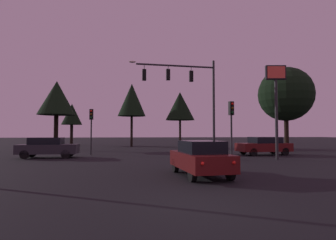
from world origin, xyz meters
TOP-DOWN VIEW (x-y plane):
  - ground_plane at (0.00, 24.50)m, footprint 168.00×168.00m
  - traffic_signal_mast_arm at (2.87, 15.25)m, footprint 7.14×0.72m
  - traffic_light_corner_left at (-5.18, 17.38)m, footprint 0.31×0.35m
  - traffic_light_corner_right at (4.74, 10.55)m, footprint 0.35×0.38m
  - car_nearside_lane at (1.21, 4.88)m, footprint 2.10×4.17m
  - car_crossing_left at (-7.93, 14.78)m, footprint 4.34×1.85m
  - car_crossing_right at (9.31, 15.24)m, footprint 4.56×2.28m
  - store_sign_illuminated at (8.26, 11.23)m, footprint 1.42×0.45m
  - tree_behind_sign at (13.94, 19.55)m, footprint 5.53×5.53m
  - tree_left_far at (-1.78, 30.71)m, footprint 3.76×3.76m
  - tree_center_horizon at (-9.93, 24.49)m, footprint 3.98×3.98m
  - tree_right_cluster at (4.65, 29.49)m, footprint 3.87×3.87m
  - tree_lot_edge at (-10.90, 36.95)m, footprint 3.09×3.09m

SIDE VIEW (x-z plane):
  - ground_plane at x=0.00m, z-range 0.00..0.00m
  - car_nearside_lane at x=1.21m, z-range 0.03..1.55m
  - car_crossing_left at x=-7.93m, z-range 0.03..1.55m
  - car_crossing_right at x=9.31m, z-range 0.04..1.56m
  - traffic_light_corner_left at x=-5.18m, z-range 0.83..4.72m
  - traffic_light_corner_right at x=4.74m, z-range 0.83..4.76m
  - tree_lot_edge at x=-10.90m, z-range 1.50..7.84m
  - store_sign_illuminated at x=8.26m, z-range 1.56..8.15m
  - tree_right_cluster at x=4.65m, z-range 1.77..9.13m
  - traffic_signal_mast_arm at x=2.87m, z-range 1.61..9.53m
  - tree_center_horizon at x=-9.93m, z-range 1.86..9.42m
  - tree_behind_sign at x=13.94m, z-range 1.52..10.13m
  - tree_left_far at x=-1.78m, z-range 2.04..10.59m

